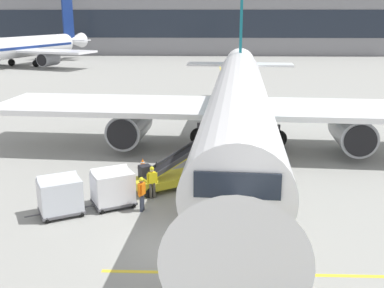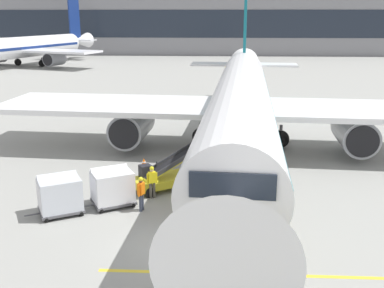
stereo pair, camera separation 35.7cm
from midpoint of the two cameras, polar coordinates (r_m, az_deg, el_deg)
The scene contains 13 objects.
ground_plane at distance 19.23m, azimuth -3.35°, elevation -12.82°, with size 600.00×600.00×0.00m, color gray.
parked_airplane at distance 31.61m, azimuth 5.61°, elevation 5.43°, with size 34.42×44.35×14.63m.
belt_loader at distance 25.00m, azimuth -3.47°, elevation -3.71°, with size 5.18×3.93×2.91m.
baggage_cart_lead at distance 23.04m, azimuth -10.40°, elevation -5.30°, with size 2.77×2.36×1.91m.
baggage_cart_second at distance 22.65m, azimuth -16.70°, elevation -6.12°, with size 2.77×2.36×1.91m.
ground_crew_by_loader at distance 23.64m, azimuth -5.46°, elevation -4.55°, with size 0.53×0.37×1.74m.
ground_crew_by_carts at distance 21.71m, azimuth -1.38°, elevation -6.39°, with size 0.28×0.57×1.74m.
ground_crew_marshaller at distance 22.21m, azimuth -6.80°, elevation -5.98°, with size 0.35×0.55×1.74m.
safety_cone_engine_keepout at distance 28.57m, azimuth -6.56°, elevation -2.41°, with size 0.54×0.54×0.62m.
apron_guidance_line_lead_in at distance 31.66m, azimuth 5.39°, elevation -1.10°, with size 0.20×110.00×0.01m.
apron_guidance_line_stop_bar at distance 17.62m, azimuth 8.23°, elevation -15.87°, with size 12.00×0.20×0.01m.
terminal_building at distance 115.43m, azimuth -4.45°, elevation 14.86°, with size 120.86×16.00×14.41m.
distant_airplane at distance 89.79m, azimuth -20.99°, elevation 11.22°, with size 29.54×37.90×13.04m.
Camera 1 is at (1.54, -16.78, 9.25)m, focal length 42.48 mm.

